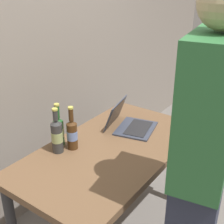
# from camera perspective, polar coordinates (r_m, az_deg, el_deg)

# --- Properties ---
(desk) EXTENTS (1.33, 0.74, 0.75)m
(desk) POSITION_cam_1_polar(r_m,az_deg,el_deg) (2.06, -0.19, -8.85)
(desk) COLOR brown
(desk) RESTS_ON ground
(laptop) EXTENTS (0.37, 0.38, 0.20)m
(laptop) POSITION_cam_1_polar(r_m,az_deg,el_deg) (2.23, 3.18, -2.04)
(laptop) COLOR #383D4C
(laptop) RESTS_ON desk
(beer_bottle_green) EXTENTS (0.07, 0.07, 0.30)m
(beer_bottle_green) POSITION_cam_1_polar(r_m,az_deg,el_deg) (1.94, -10.19, -4.27)
(beer_bottle_green) COLOR #333333
(beer_bottle_green) RESTS_ON desk
(beer_bottle_amber) EXTENTS (0.07, 0.07, 0.29)m
(beer_bottle_amber) POSITION_cam_1_polar(r_m,az_deg,el_deg) (2.02, -9.89, -3.33)
(beer_bottle_amber) COLOR #1E5123
(beer_bottle_amber) RESTS_ON desk
(beer_bottle_brown) EXTENTS (0.07, 0.07, 0.29)m
(beer_bottle_brown) POSITION_cam_1_polar(r_m,az_deg,el_deg) (1.97, -7.43, -3.94)
(beer_bottle_brown) COLOR #472B14
(beer_bottle_brown) RESTS_ON desk
(person_figure) EXTENTS (0.46, 0.34, 1.83)m
(person_figure) POSITION_cam_1_polar(r_m,az_deg,el_deg) (1.54, 16.23, -10.21)
(person_figure) COLOR #2D3347
(person_figure) RESTS_ON ground
(back_wall) EXTENTS (6.00, 0.10, 2.60)m
(back_wall) POSITION_cam_1_polar(r_m,az_deg,el_deg) (2.29, -15.81, 11.40)
(back_wall) COLOR gray
(back_wall) RESTS_ON ground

